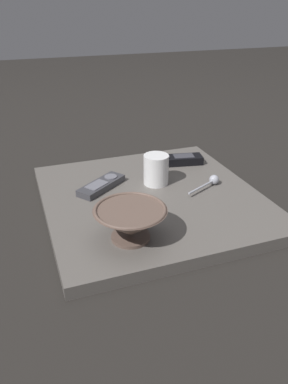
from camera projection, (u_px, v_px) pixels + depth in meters
The scene contains 7 objects.
ground_plane at pixel (152, 204), 1.06m from camera, with size 6.00×6.00×0.00m, color black.
table at pixel (152, 200), 1.06m from camera, with size 0.59×0.60×0.03m.
cereal_bowl at pixel (130, 222), 0.84m from camera, with size 0.17×0.17×0.08m.
coffee_mug at pixel (156, 170), 1.09m from camera, with size 0.07×0.07×0.09m.
teaspoon at pixel (213, 181), 1.09m from camera, with size 0.12×0.07×0.03m.
tv_remote_near at pixel (102, 185), 1.08m from camera, with size 0.16×0.14×0.02m.
tv_remote_far at pixel (177, 160), 1.24m from camera, with size 0.17×0.08×0.03m.
Camera 1 is at (-0.33, -0.86, 0.52)m, focal length 35.06 mm.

